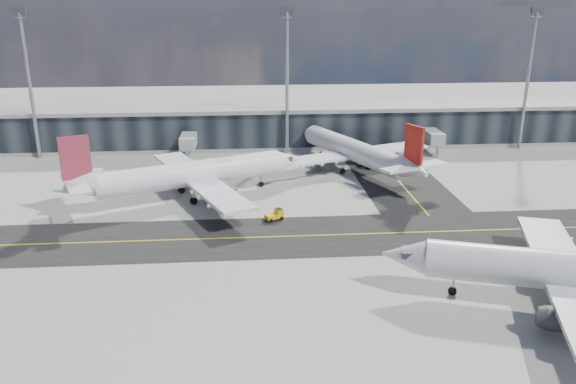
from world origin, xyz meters
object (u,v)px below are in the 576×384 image
airliner_af (189,175)px  baggage_tug (276,215)px  service_van (371,162)px  airliner_redtail (355,151)px

airliner_af → baggage_tug: bearing=27.4°
baggage_tug → service_van: service_van is taller
airliner_redtail → service_van: 5.59m
airliner_af → airliner_redtail: size_ratio=1.03×
airliner_af → airliner_redtail: bearing=90.3°
airliner_redtail → baggage_tug: (-16.06, -23.63, -3.01)m
airliner_af → service_van: size_ratio=6.47×
airliner_redtail → service_van: size_ratio=6.27×
airliner_redtail → service_van: (3.78, 2.83, -3.00)m
airliner_af → baggage_tug: size_ratio=13.42×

